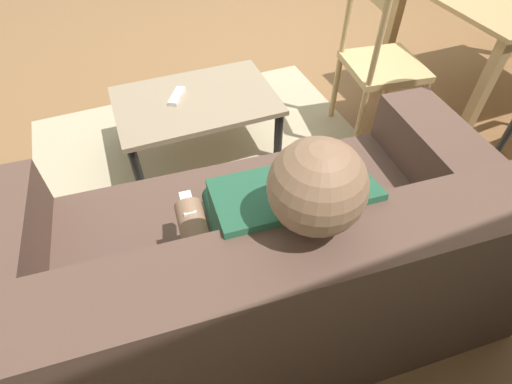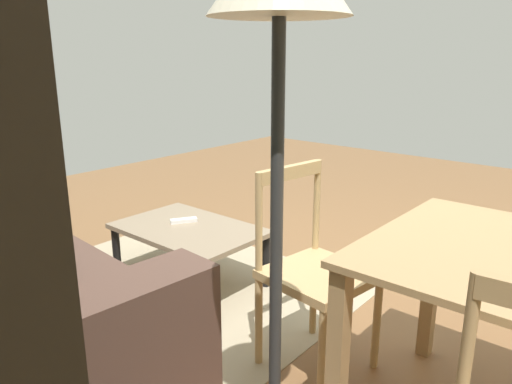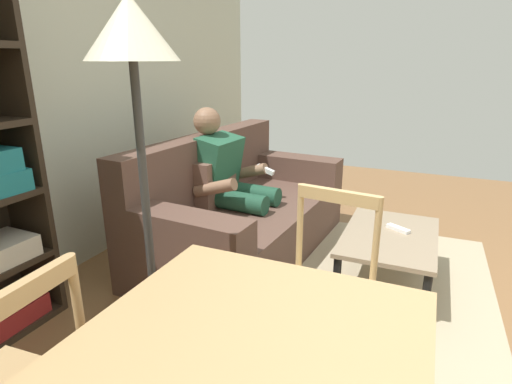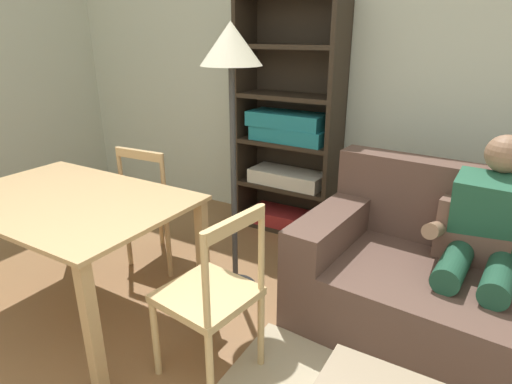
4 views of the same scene
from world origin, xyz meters
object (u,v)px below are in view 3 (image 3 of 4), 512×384
object	(u,v)px
dining_chair_facing_couch	(321,295)
tv_remote	(398,229)
couch	(238,213)
floor_lamp	(134,70)
person_lounging	(231,182)
coffee_table	(389,241)

from	to	relation	value
dining_chair_facing_couch	tv_remote	bearing A→B (deg)	-11.86
couch	dining_chair_facing_couch	size ratio (longest dim) A/B	2.20
couch	floor_lamp	size ratio (longest dim) A/B	1.17
couch	tv_remote	bearing A→B (deg)	-88.31
dining_chair_facing_couch	person_lounging	bearing A→B (deg)	42.82
coffee_table	dining_chair_facing_couch	bearing A→B (deg)	169.33
floor_lamp	couch	bearing A→B (deg)	10.73
floor_lamp	tv_remote	bearing A→B (deg)	-32.29
person_lounging	tv_remote	bearing A→B (deg)	-87.15
couch	floor_lamp	bearing A→B (deg)	-169.27
couch	dining_chair_facing_couch	bearing A→B (deg)	-139.20
person_lounging	floor_lamp	bearing A→B (deg)	-167.29
floor_lamp	coffee_table	bearing A→B (deg)	-32.76
person_lounging	tv_remote	size ratio (longest dim) A/B	6.77
couch	coffee_table	bearing A→B (deg)	-92.80
couch	tv_remote	size ratio (longest dim) A/B	11.93
tv_remote	couch	bearing A→B (deg)	-57.26
person_lounging	floor_lamp	world-z (taller)	floor_lamp
dining_chair_facing_couch	coffee_table	bearing A→B (deg)	-10.67
person_lounging	dining_chair_facing_couch	world-z (taller)	person_lounging
dining_chair_facing_couch	couch	bearing A→B (deg)	40.80
tv_remote	dining_chair_facing_couch	bearing A→B (deg)	19.19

